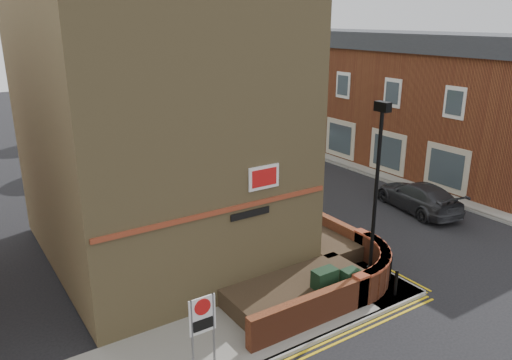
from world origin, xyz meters
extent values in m
plane|color=black|center=(0.00, 0.00, 0.00)|extent=(120.00, 120.00, 0.00)
cube|color=gray|center=(-3.50, 1.50, 0.06)|extent=(13.00, 3.00, 0.12)
cube|color=gray|center=(2.00, 16.00, 0.06)|extent=(2.00, 32.00, 0.12)
cube|color=gray|center=(13.00, 13.00, 0.06)|extent=(4.00, 40.00, 0.12)
cube|color=gray|center=(3.00, 16.00, 0.06)|extent=(0.15, 32.00, 0.12)
cube|color=gray|center=(11.00, 13.00, 0.06)|extent=(0.15, 40.00, 0.12)
cube|color=gold|center=(3.25, 16.00, 0.01)|extent=(0.28, 32.00, 0.01)
cube|color=#957E4F|center=(-3.00, 8.00, 5.62)|extent=(8.00, 10.00, 11.00)
cube|color=brown|center=(-3.00, 2.97, 3.32)|extent=(7.80, 0.06, 0.15)
cube|color=white|center=(-1.50, 2.96, 4.12)|extent=(1.10, 0.05, 0.75)
cube|color=black|center=(-2.00, 2.96, 3.02)|extent=(1.40, 0.04, 0.22)
cylinder|color=black|center=(1.60, 1.20, 3.12)|extent=(0.12, 0.12, 6.00)
cylinder|color=black|center=(1.60, 1.20, 0.52)|extent=(0.20, 0.20, 0.80)
cube|color=black|center=(1.60, 1.20, 6.27)|extent=(0.25, 0.50, 0.30)
cube|color=black|center=(-0.30, 1.30, 0.72)|extent=(0.80, 0.45, 1.20)
cube|color=black|center=(0.50, 1.00, 0.67)|extent=(0.55, 0.40, 1.10)
cylinder|color=black|center=(2.00, 0.40, 0.57)|extent=(0.11, 0.11, 0.90)
cylinder|color=black|center=(2.60, 1.20, 0.57)|extent=(0.11, 0.11, 0.90)
cylinder|color=slate|center=(-5.30, 0.50, 1.22)|extent=(0.06, 0.06, 2.20)
cylinder|color=slate|center=(-4.70, 0.50, 1.22)|extent=(0.06, 0.06, 2.20)
cube|color=white|center=(-5.00, 0.50, 1.82)|extent=(0.72, 0.04, 1.00)
cylinder|color=red|center=(-5.00, 0.47, 2.07)|extent=(0.44, 0.02, 0.44)
cube|color=brown|center=(14.50, 17.00, 3.50)|extent=(5.00, 30.00, 7.00)
cube|color=#25262C|center=(14.50, 17.00, 7.50)|extent=(5.40, 30.40, 1.00)
cube|color=#B4AE94|center=(14.50, 38.00, 3.50)|extent=(5.00, 12.00, 7.00)
cube|color=#25262C|center=(14.50, 38.00, 7.50)|extent=(5.40, 12.40, 1.00)
cylinder|color=#382B1E|center=(2.00, 14.00, 2.40)|extent=(0.24, 0.24, 4.55)
sphere|color=#204517|center=(2.00, 14.00, 5.00)|extent=(3.64, 3.64, 3.64)
sphere|color=#204517|center=(2.40, 13.70, 4.15)|extent=(2.60, 2.60, 2.60)
sphere|color=#204517|center=(1.70, 14.40, 4.54)|extent=(2.86, 2.86, 2.86)
cylinder|color=#382B1E|center=(2.00, 22.00, 2.64)|extent=(0.24, 0.24, 5.04)
sphere|color=#204517|center=(2.00, 22.00, 5.52)|extent=(4.03, 4.03, 4.03)
sphere|color=#204517|center=(2.40, 21.70, 4.58)|extent=(2.88, 2.88, 2.88)
sphere|color=#204517|center=(1.70, 22.40, 5.02)|extent=(3.17, 3.17, 3.17)
cylinder|color=#382B1E|center=(2.00, 30.00, 2.50)|extent=(0.24, 0.24, 4.76)
sphere|color=#204517|center=(2.00, 30.00, 5.22)|extent=(3.81, 3.81, 3.81)
sphere|color=#204517|center=(2.40, 29.70, 4.34)|extent=(2.72, 2.72, 2.72)
sphere|color=#204517|center=(1.70, 30.40, 4.74)|extent=(2.99, 2.99, 2.99)
cylinder|color=black|center=(2.40, 25.00, 1.72)|extent=(0.10, 0.10, 3.20)
imported|color=black|center=(2.40, 25.00, 3.82)|extent=(0.20, 0.16, 1.00)
imported|color=#96979D|center=(4.09, 15.31, 0.67)|extent=(2.18, 4.27, 1.34)
imported|color=maroon|center=(4.89, 21.23, 0.62)|extent=(3.09, 4.81, 1.23)
imported|color=#2B2C30|center=(9.00, 5.26, 0.69)|extent=(2.78, 5.02, 1.38)
imported|color=#AFB3B7|center=(9.86, 18.59, 0.62)|extent=(1.75, 3.75, 1.24)
camera|label=1|loc=(-9.76, -9.13, 8.82)|focal=35.00mm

